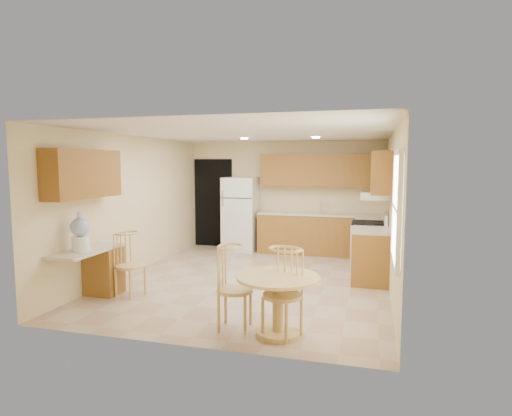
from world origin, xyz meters
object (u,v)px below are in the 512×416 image
(chair_table_b, at_px, (281,286))
(water_crock, at_px, (80,234))
(stove, at_px, (369,246))
(dining_table, at_px, (278,297))
(chair_desk, at_px, (126,259))
(refrigerator, at_px, (241,214))
(chair_table_a, at_px, (232,281))

(chair_table_b, distance_m, water_crock, 3.04)
(stove, bearing_deg, dining_table, -106.44)
(chair_desk, distance_m, water_crock, 0.76)
(refrigerator, bearing_deg, chair_table_a, -73.98)
(stove, bearing_deg, chair_table_b, -105.24)
(dining_table, bearing_deg, chair_desk, 162.21)
(stove, relative_size, chair_table_a, 1.08)
(refrigerator, relative_size, chair_table_b, 1.65)
(refrigerator, bearing_deg, dining_table, -67.80)
(chair_desk, bearing_deg, stove, 141.07)
(refrigerator, distance_m, dining_table, 4.98)
(refrigerator, bearing_deg, water_crock, -103.94)
(chair_table_a, bearing_deg, water_crock, -103.93)
(refrigerator, xyz_separation_m, water_crock, (-1.05, -4.23, 0.18))
(stove, distance_m, water_crock, 4.98)
(chair_table_a, distance_m, chair_table_b, 0.60)
(stove, xyz_separation_m, dining_table, (-1.00, -3.38, -0.00))
(chair_table_b, bearing_deg, water_crock, 12.94)
(chair_table_b, relative_size, water_crock, 1.85)
(stove, height_order, water_crock, water_crock)
(refrigerator, relative_size, chair_desk, 1.75)
(refrigerator, height_order, chair_table_a, refrigerator)
(dining_table, bearing_deg, chair_table_b, -62.83)
(refrigerator, distance_m, chair_table_b, 5.08)
(refrigerator, relative_size, stove, 1.54)
(refrigerator, height_order, water_crock, refrigerator)
(dining_table, bearing_deg, chair_table_a, -177.65)
(chair_table_a, xyz_separation_m, water_crock, (-2.38, 0.39, 0.40))
(stove, height_order, dining_table, stove)
(refrigerator, distance_m, chair_table_a, 4.81)
(chair_desk, bearing_deg, chair_table_b, 84.97)
(chair_table_b, bearing_deg, chair_desk, 2.39)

